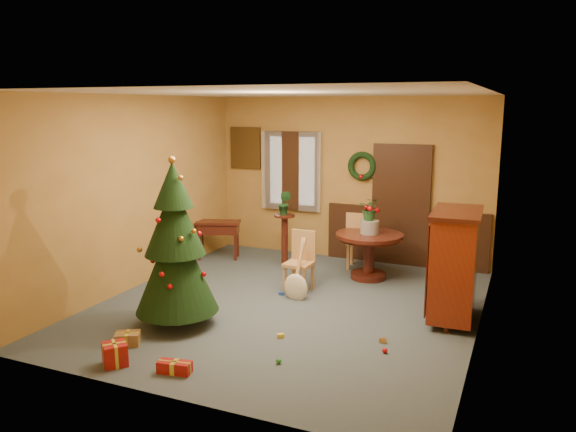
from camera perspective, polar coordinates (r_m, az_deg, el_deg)
The scene contains 21 objects.
room_envelope at distance 10.04m, azimuth 7.24°, elevation 1.76°, with size 5.50×5.50×5.50m.
dining_table at distance 9.07m, azimuth 8.24°, elevation -3.15°, with size 1.07×1.07×0.74m.
urn at distance 8.99m, azimuth 8.30°, elevation -1.11°, with size 0.30×0.30×0.22m, color slate.
centerpiece_plant at distance 8.94m, azimuth 8.35°, elevation 0.71°, with size 0.33×0.28×0.36m, color #1E4C23.
chair_near at distance 8.43m, azimuth 1.31°, elevation -4.35°, with size 0.41×0.41×0.90m.
chair_far at distance 9.55m, azimuth 7.29°, elevation -2.31°, with size 0.48×0.48×0.99m.
guitar at distance 8.04m, azimuth 0.82°, elevation -5.59°, with size 0.36×0.17×0.85m, color beige, non-canonical shape.
plant_stand at distance 9.63m, azimuth -0.35°, elevation -1.88°, with size 0.35×0.35×0.91m.
stand_plant at distance 9.52m, azimuth -0.35°, elevation 1.35°, with size 0.23×0.18×0.42m, color #19471E.
christmas_tree at distance 7.10m, azimuth -11.38°, elevation -3.08°, with size 1.04×1.04×2.15m.
writing_desk at distance 10.23m, azimuth -7.10°, elevation -1.46°, with size 0.86×0.63×0.69m.
sideboard at distance 7.49m, azimuth 16.54°, elevation -4.53°, with size 0.65×1.15×1.45m.
gift_a at distance 6.94m, azimuth -15.98°, elevation -11.89°, with size 0.34×0.31×0.15m.
gift_b at distance 6.46m, azimuth -17.17°, elevation -13.26°, with size 0.34×0.34×0.25m.
gift_c at distance 7.68m, azimuth -12.16°, elevation -9.39°, with size 0.33×0.28×0.15m.
gift_d at distance 6.16m, azimuth -11.44°, elevation -14.82°, with size 0.37×0.21×0.13m.
toy_a at distance 8.33m, azimuth -0.66°, elevation -7.87°, with size 0.08×0.05×0.05m, color #2546A0.
toy_b at distance 6.25m, azimuth -0.95°, elevation -14.52°, with size 0.06×0.06×0.06m, color #258728.
toy_c at distance 6.88m, azimuth -0.76°, elevation -12.07°, with size 0.08×0.05×0.05m, color gold.
toy_d at distance 6.58m, azimuth 9.81°, elevation -13.33°, with size 0.06×0.06×0.06m, color red.
toy_e at distance 6.84m, azimuth 9.60°, elevation -12.38°, with size 0.08×0.05×0.05m, color #C9862F.
Camera 1 is at (2.93, -6.82, 2.74)m, focal length 35.00 mm.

